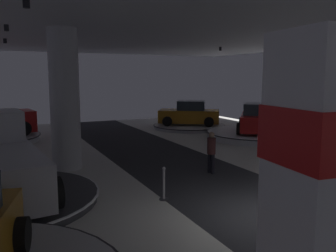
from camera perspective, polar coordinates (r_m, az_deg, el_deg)
ground at (r=9.93m, az=18.06°, el=-14.16°), size 24.00×44.00×0.06m
column_left at (r=14.46m, az=-16.31°, el=4.09°), size 1.14×1.14×5.50m
display_platform_far_right at (r=21.87m, az=14.09°, el=-1.32°), size 5.97×5.97×0.38m
display_car_far_right at (r=21.71m, az=14.17°, el=1.10°), size 4.06×4.38×1.71m
display_platform_deep_right at (r=25.20m, az=3.40°, el=-0.04°), size 5.07×5.07×0.25m
display_car_deep_right at (r=25.09m, az=3.49°, el=1.94°), size 4.50×3.80×1.71m
visitor_walking_near at (r=13.47m, az=7.01°, el=-3.84°), size 0.32×0.32×1.59m
stanchion_a at (r=10.67m, az=-0.67°, el=-9.93°), size 0.28×0.28×1.01m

